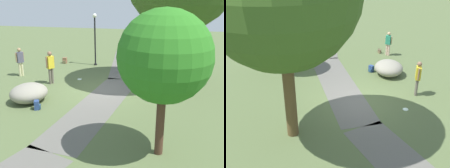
# 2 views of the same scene
# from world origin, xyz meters

# --- Properties ---
(ground_plane) EXTENTS (48.00, 48.00, 0.00)m
(ground_plane) POSITION_xyz_m (0.00, 0.00, 0.00)
(ground_plane) COLOR #53633B
(footpath_segment_near) EXTENTS (8.17, 2.83, 0.01)m
(footpath_segment_near) POSITION_xyz_m (-6.03, 0.28, 0.00)
(footpath_segment_near) COLOR #615E57
(footpath_segment_near) RESTS_ON ground
(footpath_segment_mid) EXTENTS (8.16, 2.80, 0.01)m
(footpath_segment_mid) POSITION_xyz_m (1.90, 0.30, 0.00)
(footpath_segment_mid) COLOR #615E57
(footpath_segment_mid) RESTS_ON ground
(young_tree_near_path) EXTENTS (2.69, 2.69, 4.46)m
(young_tree_near_path) POSITION_xyz_m (5.19, 3.13, 3.10)
(young_tree_near_path) COLOR #493022
(young_tree_near_path) RESTS_ON ground
(lamp_post) EXTENTS (0.28, 0.28, 3.47)m
(lamp_post) POSITION_xyz_m (-4.88, -1.64, 2.15)
(lamp_post) COLOR black
(lamp_post) RESTS_ON ground
(lawn_boulder) EXTENTS (2.17, 2.05, 0.85)m
(lawn_boulder) POSITION_xyz_m (2.12, -2.90, 0.42)
(lawn_boulder) COLOR gray
(lawn_boulder) RESTS_ON ground
(man_near_boulder) EXTENTS (0.45, 0.40, 1.81)m
(man_near_boulder) POSITION_xyz_m (-0.51, -2.96, 1.06)
(man_near_boulder) COLOR #655E51
(man_near_boulder) RESTS_ON ground
(passerby_on_path) EXTENTS (0.44, 0.40, 1.70)m
(passerby_on_path) POSITION_xyz_m (-1.51, -5.34, 0.99)
(passerby_on_path) COLOR beige
(passerby_on_path) RESTS_ON ground
(backpack_by_boulder) EXTENTS (0.33, 0.33, 0.40)m
(backpack_by_boulder) POSITION_xyz_m (2.86, -2.15, 0.19)
(backpack_by_boulder) COLOR navy
(backpack_by_boulder) RESTS_ON ground
(spare_backpack_on_lawn) EXTENTS (0.27, 0.29, 0.40)m
(spare_backpack_on_lawn) POSITION_xyz_m (-4.92, -3.90, 0.19)
(spare_backpack_on_lawn) COLOR #875E42
(spare_backpack_on_lawn) RESTS_ON ground
(frisbee_on_grass) EXTENTS (0.26, 0.26, 0.02)m
(frisbee_on_grass) POSITION_xyz_m (-1.55, -1.69, 0.01)
(frisbee_on_grass) COLOR white
(frisbee_on_grass) RESTS_ON ground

